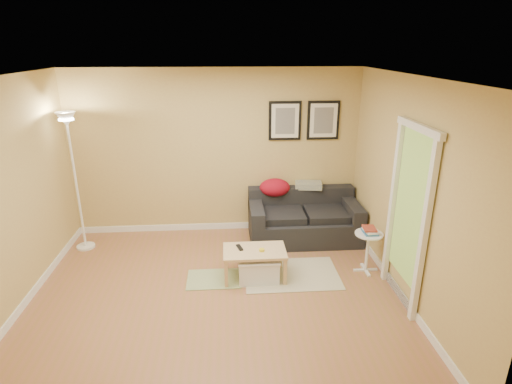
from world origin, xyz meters
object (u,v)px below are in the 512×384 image
book_stack (370,230)px  floor_lamp (77,187)px  coffee_table (255,264)px  storage_bin (258,268)px  sofa (304,217)px  side_table (367,252)px

book_stack → floor_lamp: 4.17m
coffee_table → storage_bin: (0.05, -0.05, -0.04)m
sofa → coffee_table: (-0.85, -1.10, -0.17)m
side_table → book_stack: bearing=48.2°
side_table → floor_lamp: bearing=166.3°
coffee_table → side_table: 1.52m
coffee_table → floor_lamp: size_ratio=0.39×
sofa → book_stack: bearing=-56.5°
floor_lamp → coffee_table: bearing=-22.5°
storage_bin → side_table: side_table is taller
storage_bin → floor_lamp: 2.89m
side_table → sofa: bearing=122.5°
sofa → coffee_table: bearing=-127.8°
storage_bin → side_table: (1.47, 0.11, 0.12)m
coffee_table → side_table: size_ratio=1.44×
sofa → storage_bin: sofa is taller
storage_bin → book_stack: book_stack is taller
side_table → book_stack: (0.01, 0.02, 0.32)m
sofa → storage_bin: bearing=-125.0°
coffee_table → side_table: (1.52, 0.06, 0.08)m
sofa → side_table: 1.24m
coffee_table → storage_bin: coffee_table is taller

